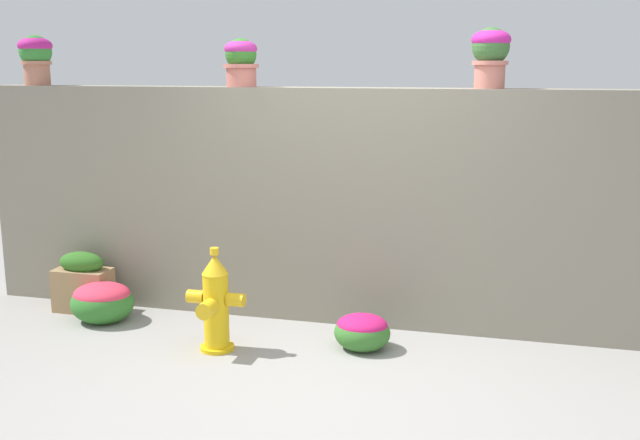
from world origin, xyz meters
TOP-DOWN VIEW (x-y plane):
  - ground_plane at (0.00, 0.00)m, footprint 24.00×24.00m
  - stone_wall at (0.00, 1.29)m, footprint 6.41×0.33m
  - potted_plant_0 at (-2.80, 1.25)m, footprint 0.29×0.29m
  - potted_plant_1 at (-0.95, 1.25)m, footprint 0.28×0.28m
  - potted_plant_2 at (0.98, 1.27)m, footprint 0.29×0.29m
  - fire_hydrant at (-0.85, 0.37)m, footprint 0.44×0.35m
  - flower_bush_left at (0.17, 0.67)m, footprint 0.42×0.37m
  - flower_bush_right at (-1.99, 0.73)m, footprint 0.52×0.47m
  - planter_box at (-2.28, 0.92)m, footprint 0.47×0.25m

SIDE VIEW (x-z plane):
  - ground_plane at x=0.00m, z-range 0.00..0.00m
  - flower_bush_left at x=0.17m, z-range 0.01..0.28m
  - flower_bush_right at x=-1.99m, z-range 0.01..0.34m
  - planter_box at x=-2.28m, z-range -0.01..0.50m
  - fire_hydrant at x=-0.85m, z-range -0.04..0.73m
  - stone_wall at x=0.00m, z-range 0.00..1.88m
  - potted_plant_1 at x=-0.95m, z-range 1.90..2.28m
  - potted_plant_0 at x=-2.80m, z-range 1.92..2.34m
  - potted_plant_2 at x=0.98m, z-range 1.92..2.36m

